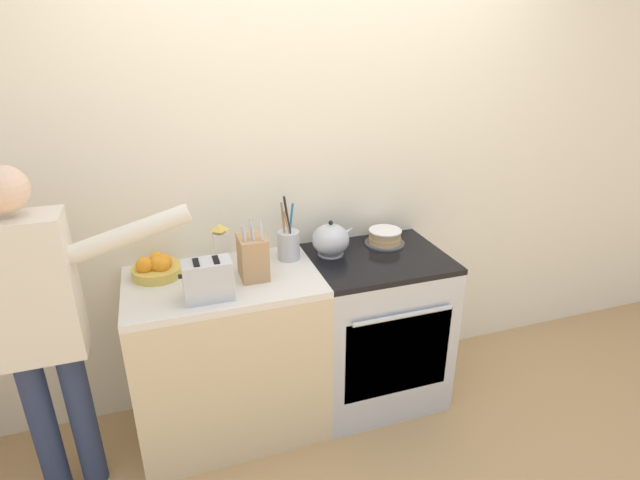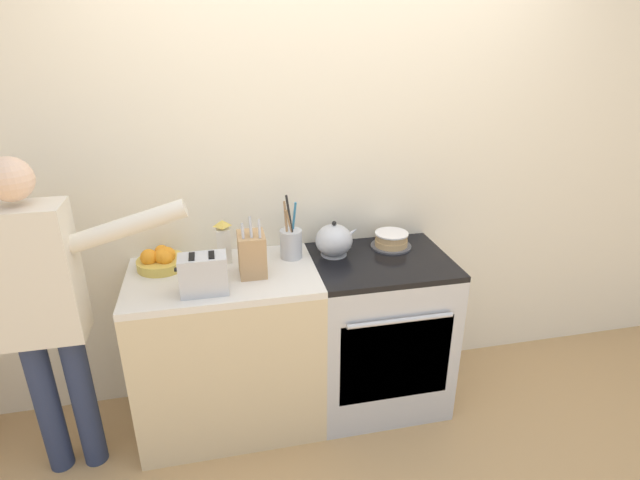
{
  "view_description": "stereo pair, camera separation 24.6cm",
  "coord_description": "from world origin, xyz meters",
  "px_view_note": "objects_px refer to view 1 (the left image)",
  "views": [
    {
      "loc": [
        -0.83,
        -1.89,
        2.0
      ],
      "look_at": [
        -0.1,
        0.26,
        1.04
      ],
      "focal_mm": 28.0,
      "sensor_mm": 36.0,
      "label": 1
    },
    {
      "loc": [
        -0.59,
        -1.95,
        2.0
      ],
      "look_at": [
        -0.1,
        0.26,
        1.04
      ],
      "focal_mm": 28.0,
      "sensor_mm": 36.0,
      "label": 2
    }
  ],
  "objects_px": {
    "tea_kettle": "(330,240)",
    "fruit_bowl": "(157,267)",
    "person_baker": "(39,317)",
    "utensil_crock": "(288,244)",
    "knife_block": "(253,257)",
    "layer_cake": "(385,237)",
    "milk_carton": "(221,246)",
    "stove_range": "(375,328)",
    "toaster": "(208,280)"
  },
  "relations": [
    {
      "from": "layer_cake",
      "to": "utensil_crock",
      "type": "distance_m",
      "value": 0.56
    },
    {
      "from": "person_baker",
      "to": "knife_block",
      "type": "bearing_deg",
      "value": 21.99
    },
    {
      "from": "layer_cake",
      "to": "fruit_bowl",
      "type": "distance_m",
      "value": 1.22
    },
    {
      "from": "stove_range",
      "to": "fruit_bowl",
      "type": "bearing_deg",
      "value": 173.0
    },
    {
      "from": "utensil_crock",
      "to": "toaster",
      "type": "relative_size",
      "value": 1.52
    },
    {
      "from": "layer_cake",
      "to": "milk_carton",
      "type": "distance_m",
      "value": 0.91
    },
    {
      "from": "layer_cake",
      "to": "tea_kettle",
      "type": "relative_size",
      "value": 0.92
    },
    {
      "from": "stove_range",
      "to": "layer_cake",
      "type": "relative_size",
      "value": 3.98
    },
    {
      "from": "layer_cake",
      "to": "toaster",
      "type": "distance_m",
      "value": 1.05
    },
    {
      "from": "layer_cake",
      "to": "milk_carton",
      "type": "height_order",
      "value": "milk_carton"
    },
    {
      "from": "knife_block",
      "to": "person_baker",
      "type": "bearing_deg",
      "value": -171.64
    },
    {
      "from": "knife_block",
      "to": "toaster",
      "type": "bearing_deg",
      "value": -148.21
    },
    {
      "from": "utensil_crock",
      "to": "fruit_bowl",
      "type": "height_order",
      "value": "utensil_crock"
    },
    {
      "from": "layer_cake",
      "to": "knife_block",
      "type": "distance_m",
      "value": 0.8
    },
    {
      "from": "toaster",
      "to": "person_baker",
      "type": "xyz_separation_m",
      "value": [
        -0.68,
        0.01,
        -0.06
      ]
    },
    {
      "from": "utensil_crock",
      "to": "person_baker",
      "type": "xyz_separation_m",
      "value": [
        -1.13,
        -0.28,
        -0.05
      ]
    },
    {
      "from": "fruit_bowl",
      "to": "milk_carton",
      "type": "distance_m",
      "value": 0.32
    },
    {
      "from": "toaster",
      "to": "person_baker",
      "type": "relative_size",
      "value": 0.15
    },
    {
      "from": "layer_cake",
      "to": "utensil_crock",
      "type": "relative_size",
      "value": 0.64
    },
    {
      "from": "tea_kettle",
      "to": "utensil_crock",
      "type": "xyz_separation_m",
      "value": [
        -0.23,
        0.02,
        -0.0
      ]
    },
    {
      "from": "tea_kettle",
      "to": "stove_range",
      "type": "bearing_deg",
      "value": -24.65
    },
    {
      "from": "toaster",
      "to": "layer_cake",
      "type": "bearing_deg",
      "value": 16.88
    },
    {
      "from": "tea_kettle",
      "to": "fruit_bowl",
      "type": "height_order",
      "value": "tea_kettle"
    },
    {
      "from": "stove_range",
      "to": "person_baker",
      "type": "xyz_separation_m",
      "value": [
        -1.59,
        -0.16,
        0.48
      ]
    },
    {
      "from": "fruit_bowl",
      "to": "knife_block",
      "type": "bearing_deg",
      "value": -19.75
    },
    {
      "from": "milk_carton",
      "to": "fruit_bowl",
      "type": "bearing_deg",
      "value": -177.5
    },
    {
      "from": "knife_block",
      "to": "utensil_crock",
      "type": "bearing_deg",
      "value": 34.31
    },
    {
      "from": "stove_range",
      "to": "layer_cake",
      "type": "distance_m",
      "value": 0.51
    },
    {
      "from": "knife_block",
      "to": "utensil_crock",
      "type": "distance_m",
      "value": 0.26
    },
    {
      "from": "stove_range",
      "to": "person_baker",
      "type": "height_order",
      "value": "person_baker"
    },
    {
      "from": "layer_cake",
      "to": "tea_kettle",
      "type": "bearing_deg",
      "value": -174.41
    },
    {
      "from": "tea_kettle",
      "to": "fruit_bowl",
      "type": "relative_size",
      "value": 1.0
    },
    {
      "from": "tea_kettle",
      "to": "knife_block",
      "type": "xyz_separation_m",
      "value": [
        -0.44,
        -0.13,
        0.02
      ]
    },
    {
      "from": "milk_carton",
      "to": "person_baker",
      "type": "relative_size",
      "value": 0.15
    },
    {
      "from": "toaster",
      "to": "milk_carton",
      "type": "relative_size",
      "value": 1.01
    },
    {
      "from": "tea_kettle",
      "to": "toaster",
      "type": "bearing_deg",
      "value": -157.91
    },
    {
      "from": "stove_range",
      "to": "toaster",
      "type": "bearing_deg",
      "value": -169.66
    },
    {
      "from": "fruit_bowl",
      "to": "stove_range",
      "type": "bearing_deg",
      "value": -7.0
    },
    {
      "from": "person_baker",
      "to": "utensil_crock",
      "type": "bearing_deg",
      "value": 27.62
    },
    {
      "from": "toaster",
      "to": "milk_carton",
      "type": "bearing_deg",
      "value": 71.84
    },
    {
      "from": "tea_kettle",
      "to": "fruit_bowl",
      "type": "xyz_separation_m",
      "value": [
        -0.88,
        0.03,
        -0.04
      ]
    },
    {
      "from": "tea_kettle",
      "to": "person_baker",
      "type": "relative_size",
      "value": 0.16
    },
    {
      "from": "knife_block",
      "to": "toaster",
      "type": "xyz_separation_m",
      "value": [
        -0.23,
        -0.14,
        -0.01
      ]
    },
    {
      "from": "milk_carton",
      "to": "person_baker",
      "type": "xyz_separation_m",
      "value": [
        -0.79,
        -0.31,
        -0.08
      ]
    },
    {
      "from": "toaster",
      "to": "stove_range",
      "type": "bearing_deg",
      "value": 10.34
    },
    {
      "from": "stove_range",
      "to": "knife_block",
      "type": "height_order",
      "value": "knife_block"
    },
    {
      "from": "utensil_crock",
      "to": "stove_range",
      "type": "bearing_deg",
      "value": -15.27
    },
    {
      "from": "tea_kettle",
      "to": "person_baker",
      "type": "xyz_separation_m",
      "value": [
        -1.36,
        -0.26,
        -0.05
      ]
    },
    {
      "from": "fruit_bowl",
      "to": "utensil_crock",
      "type": "bearing_deg",
      "value": -1.03
    },
    {
      "from": "layer_cake",
      "to": "milk_carton",
      "type": "xyz_separation_m",
      "value": [
        -0.9,
        0.01,
        0.07
      ]
    }
  ]
}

